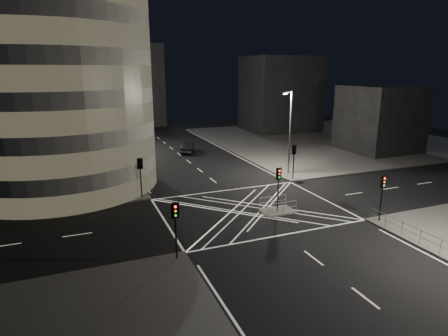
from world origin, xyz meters
name	(u,v)px	position (x,y,z in m)	size (l,w,h in m)	color
ground	(250,209)	(0.00, 0.00, 0.00)	(120.00, 120.00, 0.00)	black
sidewalk_far_right	(328,139)	(29.00, 27.00, 0.07)	(42.00, 42.00, 0.15)	#4D4A48
central_island	(277,211)	(2.00, -1.50, 0.07)	(3.00, 2.00, 0.15)	slate
office_tower_curved	(6,68)	(-20.74, 18.74, 12.65)	(30.00, 29.00, 27.20)	gray
office_block_rear	(21,78)	(-22.00, 42.00, 11.15)	(24.00, 16.00, 22.00)	gray
building_right_far	(280,94)	(26.00, 40.00, 7.65)	(14.00, 12.00, 15.00)	black
building_right_near	(379,118)	(30.00, 16.00, 5.15)	(10.00, 10.00, 10.00)	black
building_far_end	(121,86)	(-4.00, 58.00, 9.00)	(18.00, 8.00, 18.00)	black
tree_a	(118,146)	(-10.50, 9.00, 5.02)	(4.62, 4.62, 7.54)	black
tree_b	(113,142)	(-10.50, 15.00, 4.40)	(4.59, 4.59, 6.89)	black
tree_c	(108,131)	(-10.50, 21.00, 4.81)	(3.80, 3.80, 6.86)	black
tree_d	(104,123)	(-10.50, 27.00, 5.03)	(4.35, 4.35, 7.39)	black
tree_e	(101,122)	(-10.50, 33.00, 4.48)	(4.25, 4.25, 6.79)	black
traffic_signal_fl	(140,170)	(-8.80, 6.80, 2.91)	(0.55, 0.22, 4.00)	black
traffic_signal_nl	(175,220)	(-8.80, -6.80, 2.91)	(0.55, 0.22, 4.00)	black
traffic_signal_fr	(294,156)	(8.80, 6.80, 2.91)	(0.55, 0.22, 4.00)	black
traffic_signal_nr	(382,189)	(8.80, -6.80, 2.91)	(0.55, 0.22, 4.00)	black
traffic_signal_island	(278,181)	(2.00, -1.50, 2.91)	(0.55, 0.22, 4.00)	black
street_lamp_left_near	(125,136)	(-9.44, 12.00, 5.54)	(1.25, 0.25, 10.00)	slate
street_lamp_left_far	(109,117)	(-9.44, 30.00, 5.54)	(1.25, 0.25, 10.00)	slate
street_lamp_right_far	(290,130)	(9.44, 9.00, 5.54)	(1.25, 0.25, 10.00)	slate
railing_near_right	(430,242)	(8.30, -12.15, 0.70)	(0.06, 11.70, 1.10)	slate
railing_island_south	(283,208)	(2.00, -2.40, 0.70)	(2.80, 0.06, 1.10)	slate
railing_island_north	(273,201)	(2.00, -0.60, 0.70)	(2.80, 0.06, 1.10)	slate
sedan	(187,148)	(1.50, 25.62, 0.80)	(1.70, 4.86, 1.60)	black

